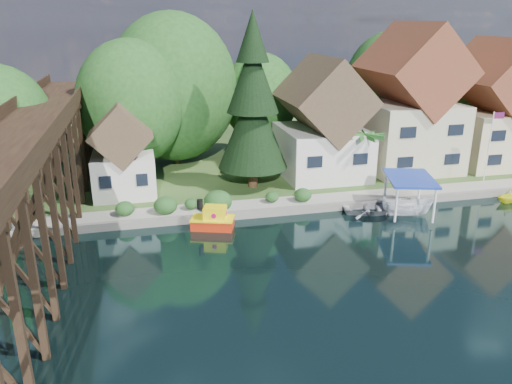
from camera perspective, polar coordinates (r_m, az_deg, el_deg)
ground at (r=31.95m, az=5.44°, el=-7.94°), size 140.00×140.00×0.00m
bank at (r=63.23m, az=-4.35°, el=6.02°), size 140.00×52.00×0.50m
seawall at (r=39.96m, az=7.29°, el=-1.83°), size 60.00×0.40×0.62m
promenade at (r=41.72m, az=9.26°, el=-0.70°), size 50.00×2.60×0.06m
trestle_bridge at (r=33.98m, az=-23.90°, el=1.84°), size 4.12×44.18×9.30m
house_left at (r=46.85m, az=7.62°, el=7.42°), size 7.64×8.64×11.02m
house_center at (r=50.92m, az=17.13°, el=9.14°), size 8.65×9.18×13.89m
house_right at (r=55.66m, az=25.46°, el=8.26°), size 8.15×8.64×12.45m
shed at (r=42.76m, az=-14.97°, el=4.01°), size 5.09×5.40×7.85m
bg_trees at (r=49.77m, az=-1.04°, el=10.77°), size 49.90×13.30×10.57m
shrubs at (r=38.79m, az=-5.31°, el=-0.96°), size 15.76×2.47×1.70m
conifer at (r=42.45m, az=-0.37°, el=9.80°), size 6.01×6.01×14.80m
palm_tree at (r=44.65m, az=12.28°, el=6.12°), size 3.85×3.85×4.91m
flagpole at (r=49.18m, az=25.30°, el=5.47°), size 1.00×0.21×6.42m
tugboat at (r=36.55m, az=-4.91°, el=-3.17°), size 3.48×2.60×2.25m
boat_white_a at (r=40.41m, az=12.95°, el=-1.75°), size 4.75×3.82×0.87m
boat_canopy at (r=40.28m, az=16.99°, el=-0.80°), size 4.60×5.63×3.14m
boat_yellow at (r=46.67m, az=27.02°, el=-0.30°), size 2.63×2.33×1.29m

